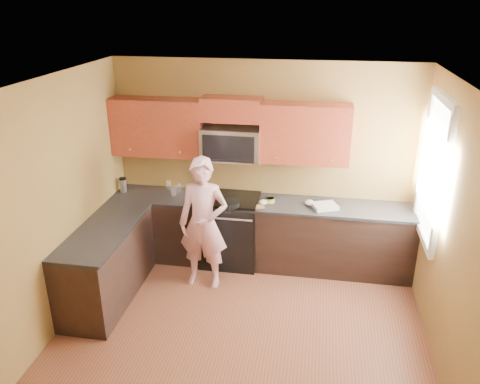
% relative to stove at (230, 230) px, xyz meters
% --- Properties ---
extents(floor, '(4.00, 4.00, 0.00)m').
position_rel_stove_xyz_m(floor, '(0.40, -1.68, -0.47)').
color(floor, brown).
rests_on(floor, ground).
extents(ceiling, '(4.00, 4.00, 0.00)m').
position_rel_stove_xyz_m(ceiling, '(0.40, -1.68, 2.23)').
color(ceiling, white).
rests_on(ceiling, ground).
extents(wall_back, '(4.00, 0.00, 4.00)m').
position_rel_stove_xyz_m(wall_back, '(0.40, 0.32, 0.88)').
color(wall_back, olive).
rests_on(wall_back, ground).
extents(wall_left, '(0.00, 4.00, 4.00)m').
position_rel_stove_xyz_m(wall_left, '(-1.60, -1.68, 0.88)').
color(wall_left, olive).
rests_on(wall_left, ground).
extents(wall_right, '(0.00, 4.00, 4.00)m').
position_rel_stove_xyz_m(wall_right, '(2.40, -1.68, 0.88)').
color(wall_right, olive).
rests_on(wall_right, ground).
extents(cabinet_back_run, '(4.00, 0.60, 0.88)m').
position_rel_stove_xyz_m(cabinet_back_run, '(0.40, 0.02, -0.03)').
color(cabinet_back_run, black).
rests_on(cabinet_back_run, floor).
extents(cabinet_left_run, '(0.60, 1.60, 0.88)m').
position_rel_stove_xyz_m(cabinet_left_run, '(-1.30, -1.08, -0.03)').
color(cabinet_left_run, black).
rests_on(cabinet_left_run, floor).
extents(countertop_back, '(4.00, 0.62, 0.04)m').
position_rel_stove_xyz_m(countertop_back, '(0.40, 0.01, 0.43)').
color(countertop_back, black).
rests_on(countertop_back, cabinet_back_run).
extents(countertop_left, '(0.62, 1.60, 0.04)m').
position_rel_stove_xyz_m(countertop_left, '(-1.29, -1.08, 0.43)').
color(countertop_left, black).
rests_on(countertop_left, cabinet_left_run).
extents(stove, '(0.76, 0.65, 0.95)m').
position_rel_stove_xyz_m(stove, '(0.00, 0.00, 0.00)').
color(stove, black).
rests_on(stove, floor).
extents(microwave, '(0.76, 0.40, 0.42)m').
position_rel_stove_xyz_m(microwave, '(0.00, 0.12, 0.97)').
color(microwave, silver).
rests_on(microwave, wall_back).
extents(upper_cab_left, '(1.22, 0.33, 0.75)m').
position_rel_stove_xyz_m(upper_cab_left, '(-0.99, 0.16, 0.97)').
color(upper_cab_left, maroon).
rests_on(upper_cab_left, wall_back).
extents(upper_cab_right, '(1.12, 0.33, 0.75)m').
position_rel_stove_xyz_m(upper_cab_right, '(0.94, 0.16, 0.97)').
color(upper_cab_right, maroon).
rests_on(upper_cab_right, wall_back).
extents(upper_cab_over_mw, '(0.76, 0.33, 0.30)m').
position_rel_stove_xyz_m(upper_cab_over_mw, '(0.00, 0.16, 1.62)').
color(upper_cab_over_mw, maroon).
rests_on(upper_cab_over_mw, wall_back).
extents(window, '(0.06, 1.06, 1.66)m').
position_rel_stove_xyz_m(window, '(2.38, -0.48, 1.17)').
color(window, white).
rests_on(window, wall_right).
extents(woman, '(0.64, 0.44, 1.68)m').
position_rel_stove_xyz_m(woman, '(-0.22, -0.60, 0.37)').
color(woman, pink).
rests_on(woman, floor).
extents(frying_pan, '(0.36, 0.51, 0.06)m').
position_rel_stove_xyz_m(frying_pan, '(0.04, -0.26, 0.47)').
color(frying_pan, black).
rests_on(frying_pan, stove).
extents(butter_tub, '(0.13, 0.13, 0.08)m').
position_rel_stove_xyz_m(butter_tub, '(0.54, 0.01, 0.45)').
color(butter_tub, '#FFBF43').
rests_on(butter_tub, countertop_back).
extents(toast_slice, '(0.14, 0.14, 0.01)m').
position_rel_stove_xyz_m(toast_slice, '(0.42, -0.17, 0.45)').
color(toast_slice, '#B27F47').
rests_on(toast_slice, countertop_back).
extents(napkin_a, '(0.15, 0.15, 0.06)m').
position_rel_stove_xyz_m(napkin_a, '(0.45, -0.07, 0.48)').
color(napkin_a, silver).
rests_on(napkin_a, countertop_back).
extents(napkin_b, '(0.16, 0.16, 0.07)m').
position_rel_stove_xyz_m(napkin_b, '(1.05, 0.01, 0.48)').
color(napkin_b, silver).
rests_on(napkin_b, countertop_back).
extents(dish_towel, '(0.37, 0.34, 0.05)m').
position_rel_stove_xyz_m(dish_towel, '(1.24, -0.05, 0.47)').
color(dish_towel, white).
rests_on(dish_towel, countertop_back).
extents(travel_mug, '(0.11, 0.11, 0.20)m').
position_rel_stove_xyz_m(travel_mug, '(-1.50, 0.04, 0.45)').
color(travel_mug, silver).
rests_on(travel_mug, countertop_back).
extents(glass_a, '(0.08, 0.08, 0.12)m').
position_rel_stove_xyz_m(glass_a, '(-0.91, 0.24, 0.51)').
color(glass_a, silver).
rests_on(glass_a, countertop_back).
extents(glass_b, '(0.09, 0.09, 0.12)m').
position_rel_stove_xyz_m(glass_b, '(-0.74, 0.16, 0.51)').
color(glass_b, silver).
rests_on(glass_b, countertop_back).
extents(glass_c, '(0.09, 0.09, 0.12)m').
position_rel_stove_xyz_m(glass_c, '(-0.77, 0.01, 0.51)').
color(glass_c, silver).
rests_on(glass_c, countertop_back).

